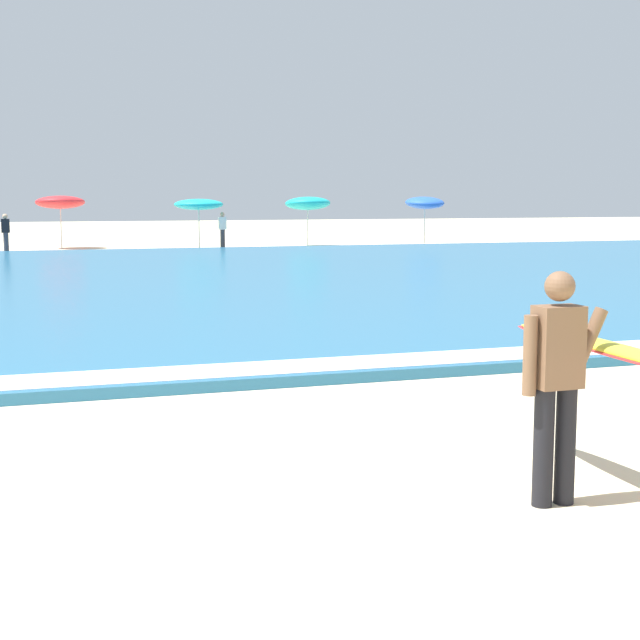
# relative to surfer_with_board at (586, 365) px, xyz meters

# --- Properties ---
(ground_plane) EXTENTS (160.00, 160.00, 0.00)m
(ground_plane) POSITION_rel_surfer_with_board_xyz_m (-3.43, 0.63, -1.03)
(ground_plane) COLOR beige
(sea) EXTENTS (120.00, 28.00, 0.14)m
(sea) POSITION_rel_surfer_with_board_xyz_m (-3.43, 18.64, -0.96)
(sea) COLOR teal
(sea) RESTS_ON ground
(surf_foam) EXTENTS (120.00, 0.91, 0.01)m
(surf_foam) POSITION_rel_surfer_with_board_xyz_m (-3.43, 5.24, -0.89)
(surf_foam) COLOR white
(surf_foam) RESTS_ON sea
(surfer_with_board) EXTENTS (0.96, 2.71, 1.73)m
(surfer_with_board) POSITION_rel_surfer_with_board_xyz_m (0.00, 0.00, 0.00)
(surfer_with_board) COLOR black
(surfer_with_board) RESTS_ON ground
(beach_umbrella_2) EXTENTS (2.10, 2.13, 2.35)m
(beach_umbrella_2) POSITION_rel_surfer_with_board_xyz_m (-2.16, 36.22, 0.97)
(beach_umbrella_2) COLOR beige
(beach_umbrella_2) RESTS_ON ground
(beach_umbrella_3) EXTENTS (2.08, 2.09, 2.15)m
(beach_umbrella_3) POSITION_rel_surfer_with_board_xyz_m (3.42, 33.75, 0.88)
(beach_umbrella_3) COLOR beige
(beach_umbrella_3) RESTS_ON ground
(beach_umbrella_4) EXTENTS (2.05, 2.09, 2.29)m
(beach_umbrella_4) POSITION_rel_surfer_with_board_xyz_m (8.60, 34.75, 0.90)
(beach_umbrella_4) COLOR beige
(beach_umbrella_4) RESTS_ON ground
(beach_umbrella_5) EXTENTS (1.80, 1.84, 2.30)m
(beach_umbrella_5) POSITION_rel_surfer_with_board_xyz_m (13.94, 33.77, 0.92)
(beach_umbrella_5) COLOR beige
(beach_umbrella_5) RESTS_ON ground
(beachgoer_near_row_left) EXTENTS (0.32, 0.20, 1.58)m
(beachgoer_near_row_left) POSITION_rel_surfer_with_board_xyz_m (-4.41, 32.79, -0.19)
(beachgoer_near_row_left) COLOR #383842
(beachgoer_near_row_left) RESTS_ON ground
(beachgoer_near_row_mid) EXTENTS (0.32, 0.20, 1.58)m
(beachgoer_near_row_mid) POSITION_rel_surfer_with_board_xyz_m (4.41, 33.60, -0.19)
(beachgoer_near_row_mid) COLOR #383842
(beachgoer_near_row_mid) RESTS_ON ground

